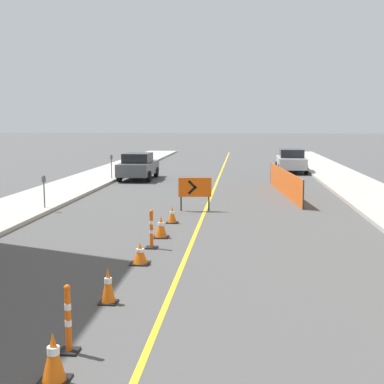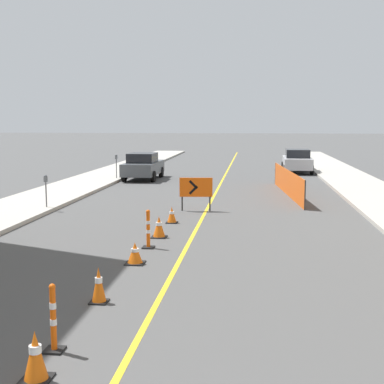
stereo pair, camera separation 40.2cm
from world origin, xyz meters
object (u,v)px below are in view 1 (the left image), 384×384
(delineator_post_rear, at_px, (151,232))
(parking_meter_far_curb, at_px, (111,161))
(traffic_cone_fourth, at_px, (140,254))
(parked_car_curb_near, at_px, (138,166))
(delineator_post_front, at_px, (68,324))
(traffic_cone_fifth, at_px, (161,227))
(traffic_cone_second, at_px, (53,357))
(traffic_cone_farthest, at_px, (172,215))
(arrow_barricade_primary, at_px, (195,188))
(parking_meter_near_curb, at_px, (44,185))
(parked_car_curb_mid, at_px, (291,161))
(traffic_cone_third, at_px, (108,286))

(delineator_post_rear, xyz_separation_m, parking_meter_far_curb, (-5.16, 16.39, 0.67))
(traffic_cone_fourth, bearing_deg, delineator_post_rear, 89.80)
(delineator_post_rear, bearing_deg, parked_car_curb_near, 102.22)
(traffic_cone_fourth, relative_size, delineator_post_front, 0.50)
(traffic_cone_fifth, bearing_deg, delineator_post_front, -91.29)
(traffic_cone_second, relative_size, traffic_cone_fifth, 1.08)
(traffic_cone_farthest, bearing_deg, traffic_cone_fourth, -91.01)
(traffic_cone_fifth, bearing_deg, arrow_barricade_primary, 83.04)
(traffic_cone_fifth, distance_m, parking_meter_near_curb, 6.76)
(traffic_cone_second, distance_m, delineator_post_front, 0.93)
(traffic_cone_fifth, height_order, traffic_cone_farthest, traffic_cone_fifth)
(parked_car_curb_mid, bearing_deg, traffic_cone_fifth, -104.40)
(traffic_cone_fourth, distance_m, delineator_post_front, 5.09)
(delineator_post_front, distance_m, arrow_barricade_primary, 13.00)
(traffic_cone_fifth, bearing_deg, traffic_cone_third, -91.30)
(arrow_barricade_primary, relative_size, parking_meter_far_curb, 0.94)
(traffic_cone_fifth, relative_size, parked_car_curb_mid, 0.15)
(delineator_post_rear, relative_size, parked_car_curb_mid, 0.25)
(traffic_cone_fourth, relative_size, parked_car_curb_mid, 0.12)
(traffic_cone_farthest, xyz_separation_m, parked_car_curb_mid, (5.70, 18.71, 0.52))
(parked_car_curb_near, bearing_deg, delineator_post_rear, -77.07)
(parked_car_curb_mid, bearing_deg, arrow_barricade_primary, -106.79)
(traffic_cone_second, xyz_separation_m, traffic_cone_third, (-0.05, 3.15, 0.00))
(traffic_cone_third, height_order, delineator_post_rear, delineator_post_rear)
(delineator_post_front, relative_size, delineator_post_rear, 0.99)
(traffic_cone_fourth, height_order, traffic_cone_fifth, traffic_cone_fifth)
(traffic_cone_fifth, distance_m, parked_car_curb_near, 16.19)
(traffic_cone_third, relative_size, parked_car_curb_near, 0.16)
(traffic_cone_third, xyz_separation_m, delineator_post_rear, (0.08, 4.51, 0.11))
(traffic_cone_fifth, relative_size, arrow_barricade_primary, 0.50)
(traffic_cone_third, distance_m, arrow_barricade_primary, 10.78)
(traffic_cone_fifth, relative_size, delineator_post_front, 0.61)
(delineator_post_rear, xyz_separation_m, parking_meter_near_curb, (-5.16, 5.61, 0.59))
(traffic_cone_second, height_order, arrow_barricade_primary, arrow_barricade_primary)
(traffic_cone_fifth, bearing_deg, parked_car_curb_near, 103.45)
(traffic_cone_farthest, height_order, arrow_barricade_primary, arrow_barricade_primary)
(traffic_cone_second, xyz_separation_m, traffic_cone_fourth, (0.02, 6.01, -0.08))
(traffic_cone_second, height_order, parked_car_curb_near, parked_car_curb_near)
(arrow_barricade_primary, height_order, parked_car_curb_near, parked_car_curb_near)
(parked_car_curb_near, bearing_deg, parking_meter_far_curb, -153.03)
(traffic_cone_second, distance_m, parking_meter_far_curb, 24.60)
(arrow_barricade_primary, bearing_deg, traffic_cone_fifth, -102.21)
(traffic_cone_third, bearing_deg, delineator_post_front, -91.24)
(delineator_post_rear, height_order, arrow_barricade_primary, arrow_barricade_primary)
(traffic_cone_second, relative_size, parking_meter_far_curb, 0.50)
(delineator_post_front, xyz_separation_m, parked_car_curb_near, (-3.58, 23.84, 0.35))
(arrow_barricade_primary, bearing_deg, traffic_cone_third, -99.13)
(arrow_barricade_primary, xyz_separation_m, parked_car_curb_near, (-4.36, 10.87, -0.09))
(arrow_barricade_primary, height_order, parking_meter_near_curb, parking_meter_near_curb)
(traffic_cone_fifth, distance_m, delineator_post_rear, 1.38)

